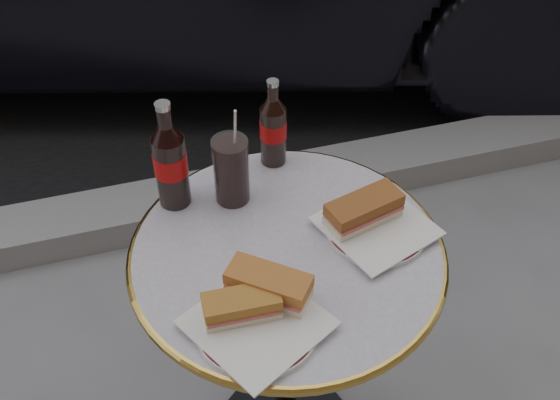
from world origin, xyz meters
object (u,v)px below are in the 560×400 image
object	(u,v)px
cola_glass	(231,170)
plate_left	(257,325)
cola_bottle_right	(273,122)
plate_right	(376,228)
bistro_table	(286,358)
cola_bottle_left	(169,155)

from	to	relation	value
cola_glass	plate_left	bearing A→B (deg)	-96.17
cola_bottle_right	plate_right	bearing A→B (deg)	-62.71
bistro_table	cola_bottle_right	world-z (taller)	cola_bottle_right
plate_left	cola_glass	size ratio (longest dim) A/B	1.44
plate_right	cola_bottle_right	distance (m)	0.31
cola_bottle_left	plate_left	bearing A→B (deg)	-77.41
cola_glass	cola_bottle_left	bearing A→B (deg)	167.80
plate_left	cola_bottle_left	size ratio (longest dim) A/B	0.88
plate_right	plate_left	bearing A→B (deg)	-150.61
plate_left	cola_bottle_right	world-z (taller)	cola_bottle_right
bistro_table	plate_left	size ratio (longest dim) A/B	3.36
bistro_table	cola_glass	bearing A→B (deg)	111.07
plate_left	plate_right	size ratio (longest dim) A/B	1.07
bistro_table	cola_bottle_right	xyz separation A→B (m)	(0.05, 0.27, 0.47)
bistro_table	plate_right	distance (m)	0.42
plate_left	cola_bottle_left	xyz separation A→B (m)	(-0.08, 0.36, 0.12)
plate_right	cola_bottle_right	bearing A→B (deg)	117.29
cola_bottle_right	cola_glass	xyz separation A→B (m)	(-0.11, -0.09, -0.03)
plate_left	cola_glass	distance (m)	0.34
bistro_table	cola_bottle_left	world-z (taller)	cola_bottle_left
plate_left	plate_right	xyz separation A→B (m)	(0.29, 0.16, -0.00)
plate_left	cola_bottle_left	bearing A→B (deg)	102.59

